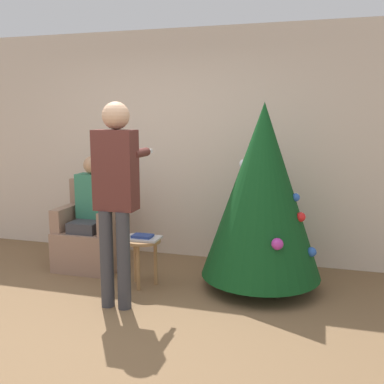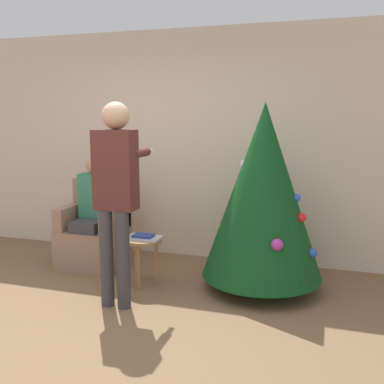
{
  "view_description": "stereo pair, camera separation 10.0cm",
  "coord_description": "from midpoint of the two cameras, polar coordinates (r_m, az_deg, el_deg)",
  "views": [
    {
      "loc": [
        1.7,
        -2.91,
        1.71
      ],
      "look_at": [
        0.56,
        0.98,
        1.02
      ],
      "focal_mm": 42.0,
      "sensor_mm": 36.0,
      "label": 1
    },
    {
      "loc": [
        1.79,
        -2.89,
        1.71
      ],
      "look_at": [
        0.56,
        0.98,
        1.02
      ],
      "focal_mm": 42.0,
      "sensor_mm": 36.0,
      "label": 2
    }
  ],
  "objects": [
    {
      "name": "side_stool",
      "position": [
        4.57,
        -6.91,
        -7.04
      ],
      "size": [
        0.37,
        0.37,
        0.49
      ],
      "color": "#A37547",
      "rests_on": "ground_plane"
    },
    {
      "name": "person_seated",
      "position": [
        5.16,
        -13.31,
        -1.92
      ],
      "size": [
        0.36,
        0.46,
        1.26
      ],
      "color": "#38383D",
      "rests_on": "ground_plane"
    },
    {
      "name": "armchair",
      "position": [
        5.25,
        -13.04,
        -5.45
      ],
      "size": [
        0.69,
        0.6,
        0.98
      ],
      "color": "#93705B",
      "rests_on": "ground_plane"
    },
    {
      "name": "book",
      "position": [
        4.54,
        -6.94,
        -5.57
      ],
      "size": [
        0.2,
        0.14,
        0.02
      ],
      "color": "navy",
      "rests_on": "laptop"
    },
    {
      "name": "christmas_tree",
      "position": [
        4.4,
        8.3,
        0.15
      ],
      "size": [
        1.18,
        1.18,
        1.84
      ],
      "color": "brown",
      "rests_on": "ground_plane"
    },
    {
      "name": "ground_plane",
      "position": [
        3.79,
        -13.72,
        -17.39
      ],
      "size": [
        14.0,
        14.0,
        0.0
      ],
      "primitive_type": "plane",
      "color": "brown"
    },
    {
      "name": "person_standing",
      "position": [
        3.99,
        -10.35,
        0.73
      ],
      "size": [
        0.39,
        0.57,
        1.83
      ],
      "color": "#38383D",
      "rests_on": "ground_plane"
    },
    {
      "name": "laptop",
      "position": [
        4.54,
        -6.93,
        -5.83
      ],
      "size": [
        0.35,
        0.24,
        0.02
      ],
      "color": "silver",
      "rests_on": "side_stool"
    },
    {
      "name": "wall_back",
      "position": [
        5.43,
        -2.46,
        5.91
      ],
      "size": [
        8.0,
        0.06,
        2.7
      ],
      "color": "beige",
      "rests_on": "ground_plane"
    }
  ]
}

